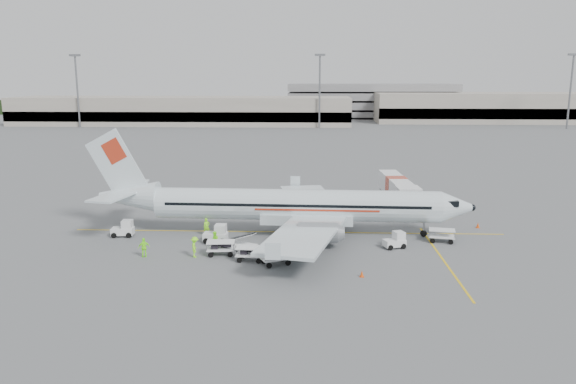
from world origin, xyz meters
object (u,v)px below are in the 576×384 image
at_px(jet_bridge, 396,194).
at_px(tug_fore, 394,240).
at_px(tug_mid, 215,233).
at_px(tug_aft, 123,228).
at_px(belt_loader, 239,238).
at_px(aircraft, 297,184).

height_order(jet_bridge, tug_fore, jet_bridge).
bearing_deg(tug_mid, tug_aft, 172.42).
height_order(belt_loader, tug_mid, belt_loader).
relative_size(belt_loader, tug_fore, 2.17).
relative_size(tug_fore, tug_mid, 0.87).
distance_m(belt_loader, tug_fore, 14.43).
height_order(tug_mid, tug_aft, tug_mid).
bearing_deg(tug_mid, belt_loader, -40.76).
relative_size(aircraft, jet_bridge, 2.48).
height_order(tug_fore, tug_mid, tug_mid).
distance_m(tug_fore, tug_aft, 26.76).
xyz_separation_m(belt_loader, tug_fore, (14.37, 1.27, -0.40)).
relative_size(jet_bridge, tug_mid, 6.65).
xyz_separation_m(aircraft, jet_bridge, (11.57, 11.03, -3.19)).
relative_size(belt_loader, tug_mid, 1.89).
distance_m(jet_bridge, tug_fore, 15.60).
distance_m(jet_bridge, belt_loader, 23.61).
bearing_deg(tug_mid, aircraft, 24.36).
bearing_deg(jet_bridge, tug_mid, -147.20).
xyz_separation_m(jet_bridge, tug_aft, (-28.97, -12.56, -1.16)).
xyz_separation_m(tug_mid, tug_aft, (-9.63, 1.65, -0.05)).
height_order(aircraft, belt_loader, aircraft).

